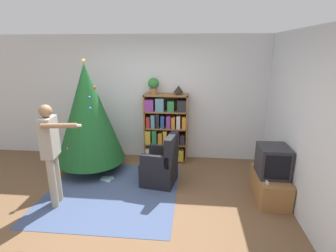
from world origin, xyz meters
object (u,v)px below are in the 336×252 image
Objects in this scene: standing_person at (51,148)px; potted_plant at (154,85)px; table_lamp at (178,89)px; armchair at (161,166)px; television at (273,161)px; christmas_tree at (88,114)px; bookshelf at (166,130)px.

potted_plant is (1.25, 1.82, 0.70)m from standing_person.
table_lamp is (0.50, 0.00, -0.09)m from potted_plant.
armchair is 2.80× the size of potted_plant.
television is 3.36m from standing_person.
christmas_tree is 1.81m from table_lamp.
potted_plant reaches higher than bookshelf.
standing_person is at bearing -94.85° from christmas_tree.
armchair is at bearing -16.02° from christmas_tree.
television is 2.65m from potted_plant.
potted_plant is 1.64× the size of table_lamp.
table_lamp is (-1.56, 1.34, 0.89)m from television.
christmas_tree is 1.37× the size of standing_person.
potted_plant is (-0.25, 0.01, 0.94)m from bookshelf.
bookshelf is at bearing 23.76° from christmas_tree.
table_lamp is (1.76, 1.82, 0.61)m from standing_person.
armchair is 1.68m from potted_plant.
bookshelf is 0.89m from table_lamp.
christmas_tree is at bearing 167.51° from television.
standing_person is (-1.50, -1.81, 0.24)m from bookshelf.
standing_person is at bearing -133.90° from table_lamp.
potted_plant is (-2.06, 1.34, 0.98)m from television.
table_lamp is at bearing 20.81° from christmas_tree.
television is 3.33m from christmas_tree.
armchair is (1.43, -0.41, -0.82)m from christmas_tree.
television is at bearing -12.49° from christmas_tree.
potted_plant is at bearing 146.99° from television.
bookshelf is 7.15× the size of table_lamp.
bookshelf is 2.25m from television.
table_lamp is (0.26, 0.01, 0.85)m from bookshelf.
christmas_tree reaches higher than armchair.
potted_plant is at bearing -155.61° from armchair.
table_lamp is at bearing 177.14° from armchair.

